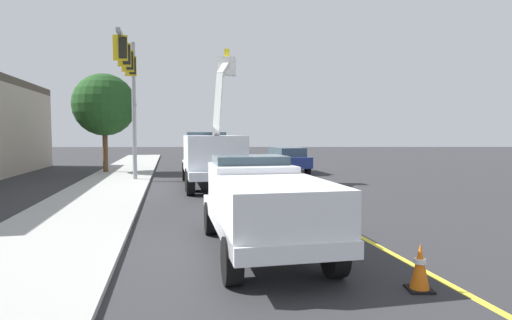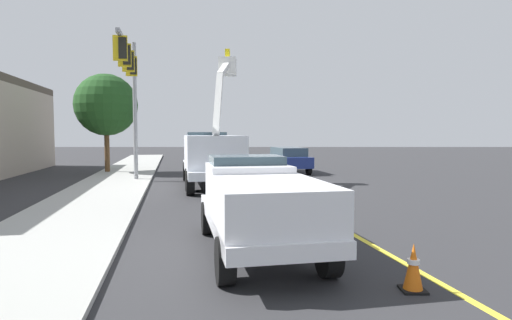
{
  "view_description": "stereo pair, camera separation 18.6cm",
  "coord_description": "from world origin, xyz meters",
  "px_view_note": "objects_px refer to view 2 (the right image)",
  "views": [
    {
      "loc": [
        -20.62,
        0.69,
        2.62
      ],
      "look_at": [
        -1.58,
        0.53,
        1.4
      ],
      "focal_mm": 29.15,
      "sensor_mm": 36.0,
      "label": 1
    },
    {
      "loc": [
        -20.62,
        0.5,
        2.62
      ],
      "look_at": [
        -1.58,
        0.53,
        1.4
      ],
      "focal_mm": 29.15,
      "sensor_mm": 36.0,
      "label": 2
    }
  ],
  "objects_px": {
    "traffic_cone_leading": "(413,268)",
    "traffic_cone_mid_front": "(232,170)",
    "traffic_signal_mast": "(130,78)",
    "passing_minivan": "(289,158)",
    "service_pickup_truck": "(258,202)",
    "utility_bucket_truck": "(211,154)"
  },
  "relations": [
    {
      "from": "traffic_cone_leading",
      "to": "traffic_cone_mid_front",
      "type": "bearing_deg",
      "value": 12.63
    },
    {
      "from": "service_pickup_truck",
      "to": "passing_minivan",
      "type": "xyz_separation_m",
      "value": [
        18.69,
        -2.12,
        -0.15
      ]
    },
    {
      "from": "traffic_cone_leading",
      "to": "traffic_cone_mid_front",
      "type": "distance_m",
      "value": 18.84
    },
    {
      "from": "service_pickup_truck",
      "to": "traffic_signal_mast",
      "type": "height_order",
      "value": "traffic_signal_mast"
    },
    {
      "from": "service_pickup_truck",
      "to": "traffic_cone_mid_front",
      "type": "bearing_deg",
      "value": 5.46
    },
    {
      "from": "traffic_cone_mid_front",
      "to": "traffic_signal_mast",
      "type": "xyz_separation_m",
      "value": [
        -4.71,
        4.64,
        4.91
      ]
    },
    {
      "from": "passing_minivan",
      "to": "traffic_cone_mid_front",
      "type": "bearing_deg",
      "value": 125.04
    },
    {
      "from": "service_pickup_truck",
      "to": "traffic_signal_mast",
      "type": "xyz_separation_m",
      "value": [
        11.41,
        6.18,
        4.19
      ]
    },
    {
      "from": "service_pickup_truck",
      "to": "passing_minivan",
      "type": "bearing_deg",
      "value": -6.46
    },
    {
      "from": "utility_bucket_truck",
      "to": "traffic_signal_mast",
      "type": "relative_size",
      "value": 1.13
    },
    {
      "from": "traffic_cone_mid_front",
      "to": "traffic_signal_mast",
      "type": "distance_m",
      "value": 8.24
    },
    {
      "from": "passing_minivan",
      "to": "traffic_cone_mid_front",
      "type": "distance_m",
      "value": 4.5
    },
    {
      "from": "service_pickup_truck",
      "to": "traffic_signal_mast",
      "type": "bearing_deg",
      "value": 28.44
    },
    {
      "from": "traffic_signal_mast",
      "to": "passing_minivan",
      "type": "bearing_deg",
      "value": -48.75
    },
    {
      "from": "traffic_cone_leading",
      "to": "traffic_cone_mid_front",
      "type": "relative_size",
      "value": 0.98
    },
    {
      "from": "passing_minivan",
      "to": "traffic_cone_leading",
      "type": "xyz_separation_m",
      "value": [
        -20.95,
        -0.46,
        -0.58
      ]
    },
    {
      "from": "passing_minivan",
      "to": "service_pickup_truck",
      "type": "bearing_deg",
      "value": 173.54
    },
    {
      "from": "traffic_cone_leading",
      "to": "utility_bucket_truck",
      "type": "bearing_deg",
      "value": 19.41
    },
    {
      "from": "traffic_cone_leading",
      "to": "traffic_cone_mid_front",
      "type": "xyz_separation_m",
      "value": [
        18.38,
        4.12,
        0.01
      ]
    },
    {
      "from": "utility_bucket_truck",
      "to": "traffic_cone_leading",
      "type": "distance_m",
      "value": 14.73
    },
    {
      "from": "traffic_cone_mid_front",
      "to": "traffic_cone_leading",
      "type": "bearing_deg",
      "value": -167.37
    },
    {
      "from": "passing_minivan",
      "to": "traffic_cone_leading",
      "type": "height_order",
      "value": "passing_minivan"
    }
  ]
}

